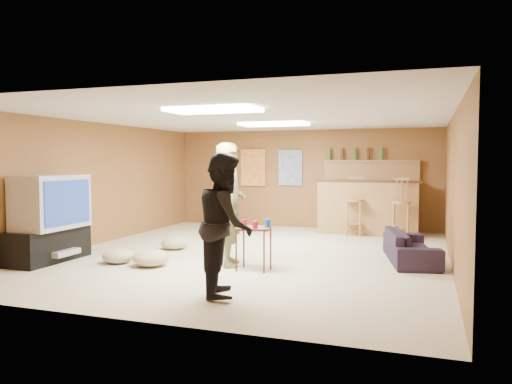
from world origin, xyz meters
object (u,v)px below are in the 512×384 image
(tv_body, at_px, (51,202))
(tray_table, at_px, (254,249))
(person_black, at_px, (225,224))
(bar_counter, at_px, (368,207))
(sofa, at_px, (411,246))
(person_olive, at_px, (230,204))

(tv_body, xyz_separation_m, tray_table, (3.05, 0.43, -0.60))
(person_black, height_order, tray_table, person_black)
(bar_counter, distance_m, tray_table, 4.17)
(sofa, relative_size, tray_table, 2.68)
(sofa, bearing_deg, person_black, 131.95)
(tv_body, distance_m, person_black, 3.28)
(tv_body, height_order, sofa, tv_body)
(bar_counter, height_order, person_black, person_black)
(bar_counter, bearing_deg, tray_table, -105.27)
(person_black, bearing_deg, tray_table, -15.02)
(sofa, bearing_deg, tray_table, 111.24)
(sofa, height_order, tray_table, tray_table)
(tv_body, xyz_separation_m, sofa, (5.09, 1.73, -0.67))
(tv_body, bearing_deg, bar_counter, 47.00)
(bar_counter, bearing_deg, tv_body, -133.00)
(tv_body, distance_m, tray_table, 3.14)
(sofa, bearing_deg, bar_counter, 7.67)
(person_olive, height_order, sofa, person_olive)
(person_olive, xyz_separation_m, sofa, (2.45, 1.12, -0.65))
(tv_body, height_order, bar_counter, tv_body)
(bar_counter, distance_m, person_black, 5.39)
(bar_counter, height_order, tray_table, bar_counter)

